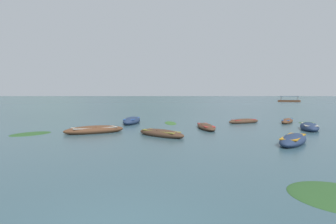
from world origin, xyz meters
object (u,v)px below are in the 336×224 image
object	(u,v)px
rowboat_4	(206,127)
rowboat_6	(94,130)
rowboat_1	(244,121)
ferry_0	(289,101)
rowboat_2	(293,140)
rowboat_3	(309,127)
rowboat_7	(287,121)
rowboat_5	(161,133)
rowboat_0	(132,121)

from	to	relation	value
rowboat_4	rowboat_6	xyz separation A→B (m)	(-7.58, -3.85, 0.04)
rowboat_1	ferry_0	distance (m)	95.26
rowboat_2	rowboat_3	size ratio (longest dim) A/B	1.04
rowboat_6	ferry_0	xyz separation A→B (m)	(35.93, 101.02, 0.25)
rowboat_2	rowboat_7	world-z (taller)	rowboat_2
rowboat_6	rowboat_3	bearing A→B (deg)	17.17
rowboat_6	rowboat_5	bearing A→B (deg)	-7.45
rowboat_7	ferry_0	size ratio (longest dim) A/B	0.42
rowboat_2	rowboat_5	world-z (taller)	rowboat_2
rowboat_1	rowboat_7	bearing A→B (deg)	13.93
rowboat_2	rowboat_4	xyz separation A→B (m)	(-5.04, 5.89, -0.04)
rowboat_3	rowboat_4	xyz separation A→B (m)	(-7.84, -0.91, -0.06)
rowboat_1	rowboat_4	xyz separation A→B (m)	(-3.32, -5.26, -0.01)
rowboat_4	ferry_0	size ratio (longest dim) A/B	0.49
rowboat_1	rowboat_6	distance (m)	14.20
rowboat_1	ferry_0	bearing A→B (deg)	74.76
rowboat_4	rowboat_5	distance (m)	5.22
rowboat_0	rowboat_6	xyz separation A→B (m)	(-0.49, -6.92, -0.04)
rowboat_0	rowboat_4	bearing A→B (deg)	-23.39
rowboat_1	rowboat_5	xyz separation A→B (m)	(-5.97, -9.75, 0.01)
rowboat_4	rowboat_7	bearing A→B (deg)	40.17
ferry_0	rowboat_4	bearing A→B (deg)	-106.27
rowboat_2	rowboat_5	distance (m)	7.83
ferry_0	rowboat_2	bearing A→B (deg)	-102.75
rowboat_1	rowboat_7	size ratio (longest dim) A/B	0.92
rowboat_1	rowboat_2	size ratio (longest dim) A/B	0.82
rowboat_2	ferry_0	size ratio (longest dim) A/B	0.47
rowboat_3	rowboat_6	size ratio (longest dim) A/B	0.94
rowboat_2	ferry_0	world-z (taller)	ferry_0
rowboat_0	rowboat_1	size ratio (longest dim) A/B	1.31
ferry_0	rowboat_3	bearing A→B (deg)	-102.03
rowboat_0	rowboat_4	distance (m)	7.72
rowboat_0	ferry_0	size ratio (longest dim) A/B	0.51
rowboat_5	rowboat_4	bearing A→B (deg)	59.40
rowboat_2	rowboat_3	world-z (taller)	rowboat_3
rowboat_6	rowboat_4	bearing A→B (deg)	26.96
rowboat_1	rowboat_6	world-z (taller)	rowboat_6
rowboat_6	ferry_0	distance (m)	107.22
rowboat_3	ferry_0	world-z (taller)	ferry_0
rowboat_1	rowboat_6	size ratio (longest dim) A/B	0.81
rowboat_3	rowboat_7	distance (m)	5.39
rowboat_0	rowboat_7	distance (m)	14.88
rowboat_1	rowboat_2	world-z (taller)	rowboat_2
rowboat_5	rowboat_1	bearing A→B (deg)	58.51
ferry_0	rowboat_1	bearing A→B (deg)	-105.24
rowboat_3	rowboat_5	size ratio (longest dim) A/B	1.02
rowboat_2	ferry_0	bearing A→B (deg)	77.25
rowboat_1	rowboat_6	bearing A→B (deg)	-140.08
rowboat_6	rowboat_7	distance (m)	18.11
rowboat_2	rowboat_1	bearing A→B (deg)	98.82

